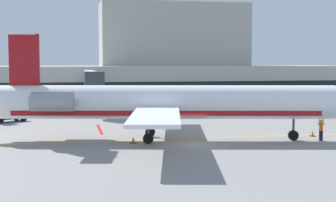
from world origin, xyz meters
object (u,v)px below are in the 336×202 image
(regional_jet, at_px, (160,103))
(pushback_tractor, at_px, (4,114))
(baggage_tug, at_px, (151,104))
(fuel_tank, at_px, (14,103))
(marshaller, at_px, (321,129))

(regional_jet, bearing_deg, pushback_tractor, 132.81)
(regional_jet, distance_m, baggage_tug, 26.90)
(baggage_tug, distance_m, fuel_tank, 18.83)
(fuel_tank, bearing_deg, baggage_tug, -5.32)
(pushback_tractor, xyz_separation_m, fuel_tank, (-0.09, 11.94, 0.24))
(regional_jet, xyz_separation_m, fuel_tank, (-15.25, 28.30, -2.10))
(regional_jet, relative_size, marshaller, 17.71)
(regional_jet, distance_m, marshaller, 14.34)
(baggage_tug, height_order, marshaller, marshaller)
(regional_jet, height_order, marshaller, regional_jet)
(regional_jet, xyz_separation_m, baggage_tug, (3.50, 26.55, -2.47))
(regional_jet, height_order, baggage_tug, regional_jet)
(baggage_tug, distance_m, pushback_tractor, 21.26)
(pushback_tractor, bearing_deg, regional_jet, -47.19)
(baggage_tug, xyz_separation_m, marshaller, (10.30, -29.69, 0.14))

